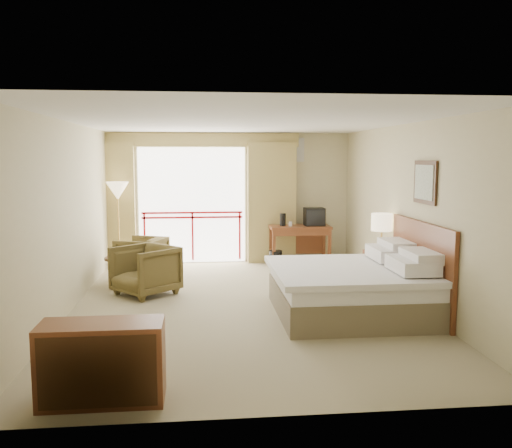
{
  "coord_description": "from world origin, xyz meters",
  "views": [
    {
      "loc": [
        -0.64,
        -7.83,
        2.19
      ],
      "look_at": [
        0.22,
        0.4,
        1.17
      ],
      "focal_mm": 38.0,
      "sensor_mm": 36.0,
      "label": 1
    }
  ],
  "objects": [
    {
      "name": "floor",
      "position": [
        0.0,
        0.0,
        0.0
      ],
      "size": [
        7.0,
        7.0,
        0.0
      ],
      "primitive_type": "plane",
      "color": "gray",
      "rests_on": "ground"
    },
    {
      "name": "ceiling",
      "position": [
        0.0,
        0.0,
        2.7
      ],
      "size": [
        7.0,
        7.0,
        0.0
      ],
      "primitive_type": "plane",
      "rotation": [
        3.14,
        0.0,
        0.0
      ],
      "color": "white",
      "rests_on": "wall_back"
    },
    {
      "name": "wall_back",
      "position": [
        0.0,
        3.5,
        1.35
      ],
      "size": [
        5.0,
        0.0,
        5.0
      ],
      "primitive_type": "plane",
      "rotation": [
        1.57,
        0.0,
        0.0
      ],
      "color": "#C6BC90",
      "rests_on": "ground"
    },
    {
      "name": "wall_front",
      "position": [
        0.0,
        -3.5,
        1.35
      ],
      "size": [
        5.0,
        0.0,
        5.0
      ],
      "primitive_type": "plane",
      "rotation": [
        -1.57,
        0.0,
        0.0
      ],
      "color": "#C6BC90",
      "rests_on": "ground"
    },
    {
      "name": "wall_left",
      "position": [
        -2.5,
        0.0,
        1.35
      ],
      "size": [
        0.0,
        7.0,
        7.0
      ],
      "primitive_type": "plane",
      "rotation": [
        1.57,
        0.0,
        1.57
      ],
      "color": "#C6BC90",
      "rests_on": "ground"
    },
    {
      "name": "wall_right",
      "position": [
        2.5,
        0.0,
        1.35
      ],
      "size": [
        0.0,
        7.0,
        7.0
      ],
      "primitive_type": "plane",
      "rotation": [
        1.57,
        0.0,
        -1.57
      ],
      "color": "#C6BC90",
      "rests_on": "ground"
    },
    {
      "name": "balcony_door",
      "position": [
        -0.8,
        3.48,
        1.2
      ],
      "size": [
        2.4,
        0.0,
        2.4
      ],
      "primitive_type": "plane",
      "rotation": [
        1.57,
        0.0,
        0.0
      ],
      "color": "white",
      "rests_on": "wall_back"
    },
    {
      "name": "balcony_railing",
      "position": [
        -0.8,
        3.46,
        0.81
      ],
      "size": [
        2.09,
        0.03,
        1.02
      ],
      "color": "#A20D14",
      "rests_on": "wall_back"
    },
    {
      "name": "curtain_left",
      "position": [
        -2.45,
        3.35,
        1.25
      ],
      "size": [
        1.0,
        0.26,
        2.5
      ],
      "primitive_type": "cube",
      "color": "#98844B",
      "rests_on": "wall_back"
    },
    {
      "name": "curtain_right",
      "position": [
        0.85,
        3.35,
        1.25
      ],
      "size": [
        1.0,
        0.26,
        2.5
      ],
      "primitive_type": "cube",
      "color": "#98844B",
      "rests_on": "wall_back"
    },
    {
      "name": "valance",
      "position": [
        -0.8,
        3.38,
        2.55
      ],
      "size": [
        4.4,
        0.22,
        0.28
      ],
      "primitive_type": "cube",
      "color": "#98844B",
      "rests_on": "wall_back"
    },
    {
      "name": "hvac_vent",
      "position": [
        1.3,
        3.47,
        2.35
      ],
      "size": [
        0.5,
        0.04,
        0.5
      ],
      "primitive_type": "cube",
      "color": "silver",
      "rests_on": "wall_back"
    },
    {
      "name": "bed",
      "position": [
        1.5,
        -0.6,
        0.38
      ],
      "size": [
        2.13,
        2.06,
        0.97
      ],
      "color": "brown",
      "rests_on": "floor"
    },
    {
      "name": "headboard",
      "position": [
        2.46,
        -0.6,
        0.65
      ],
      "size": [
        0.06,
        2.1,
        1.3
      ],
      "primitive_type": "cube",
      "color": "#5E2D1A",
      "rests_on": "wall_right"
    },
    {
      "name": "framed_art",
      "position": [
        2.47,
        -0.6,
        1.85
      ],
      "size": [
        0.04,
        0.72,
        0.6
      ],
      "color": "#311D0E",
      "rests_on": "wall_right"
    },
    {
      "name": "nightstand",
      "position": [
        2.31,
        0.62,
        0.33
      ],
      "size": [
        0.49,
        0.57,
        0.66
      ],
      "primitive_type": "cube",
      "rotation": [
        0.0,
        0.0,
        0.05
      ],
      "color": "#5E2D1A",
      "rests_on": "floor"
    },
    {
      "name": "table_lamp",
      "position": [
        2.31,
        0.67,
        1.13
      ],
      "size": [
        0.34,
        0.34,
        0.6
      ],
      "rotation": [
        0.0,
        0.0,
        -0.36
      ],
      "color": "tan",
      "rests_on": "nightstand"
    },
    {
      "name": "phone",
      "position": [
        2.26,
        0.47,
        0.7
      ],
      "size": [
        0.19,
        0.15,
        0.08
      ],
      "primitive_type": "cube",
      "rotation": [
        0.0,
        0.0,
        0.02
      ],
      "color": "black",
      "rests_on": "nightstand"
    },
    {
      "name": "desk",
      "position": [
        1.38,
        3.03,
        0.63
      ],
      "size": [
        1.23,
        0.6,
        0.81
      ],
      "rotation": [
        0.0,
        0.0,
        -0.01
      ],
      "color": "#5E2D1A",
      "rests_on": "floor"
    },
    {
      "name": "tv",
      "position": [
        1.68,
        2.97,
        0.99
      ],
      "size": [
        0.4,
        0.32,
        0.37
      ],
      "rotation": [
        0.0,
        0.0,
        0.28
      ],
      "color": "black",
      "rests_on": "desk"
    },
    {
      "name": "coffee_maker",
      "position": [
        1.03,
        2.98,
        0.93
      ],
      "size": [
        0.15,
        0.15,
        0.26
      ],
      "primitive_type": "cylinder",
      "rotation": [
        0.0,
        0.0,
        -0.31
      ],
      "color": "black",
      "rests_on": "desk"
    },
    {
      "name": "cup",
      "position": [
        1.18,
        2.93,
        0.85
      ],
      "size": [
        0.08,
        0.08,
        0.1
      ],
      "primitive_type": "cylinder",
      "rotation": [
        0.0,
        0.0,
        -0.22
      ],
      "color": "white",
      "rests_on": "desk"
    },
    {
      "name": "wastebasket",
      "position": [
        0.86,
        2.81,
        0.17
      ],
      "size": [
        0.32,
        0.32,
        0.33
      ],
      "primitive_type": "cylinder",
      "rotation": [
        0.0,
        0.0,
        -0.25
      ],
      "color": "black",
      "rests_on": "floor"
    },
    {
      "name": "armchair_far",
      "position": [
        -1.73,
        2.26,
        0.0
      ],
      "size": [
        1.03,
        1.02,
        0.72
      ],
      "primitive_type": "imported",
      "rotation": [
        0.0,
        0.0,
        -1.96
      ],
      "color": "#483C1C",
      "rests_on": "floor"
    },
    {
      "name": "armchair_near",
      "position": [
        -1.52,
        0.81,
        0.0
      ],
      "size": [
        1.22,
        1.22,
        0.79
      ],
      "primitive_type": "imported",
      "rotation": [
        0.0,
        0.0,
        -0.84
      ],
      "color": "#483C1C",
      "rests_on": "floor"
    },
    {
      "name": "side_table",
      "position": [
        -2.0,
        1.3,
        0.36
      ],
      "size": [
        0.48,
        0.48,
        0.53
      ],
      "rotation": [
        0.0,
        0.0,
        0.17
      ],
      "color": "#311D0E",
      "rests_on": "floor"
    },
    {
      "name": "book",
      "position": [
        -2.0,
        1.3,
        0.53
      ],
      "size": [
        0.22,
        0.26,
        0.02
      ],
      "primitive_type": "imported",
      "rotation": [
        0.0,
        0.0,
        0.31
      ],
      "color": "white",
      "rests_on": "side_table"
    },
    {
      "name": "floor_lamp",
      "position": [
        -2.24,
        2.99,
        1.48
      ],
      "size": [
        0.44,
        0.44,
        1.72
      ],
      "rotation": [
        0.0,
        0.0,
        0.07
      ],
      "color": "tan",
      "rests_on": "floor"
    },
    {
      "name": "dresser",
      "position": [
        -1.53,
        -3.05,
        0.37
      ],
      "size": [
        1.1,
        0.47,
        0.73
      ],
      "rotation": [
        0.0,
        0.0,
        0.04
      ],
      "color": "#5E2D1A",
      "rests_on": "floor"
    }
  ]
}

